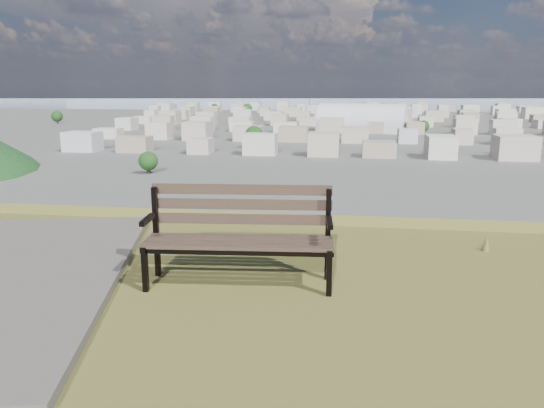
# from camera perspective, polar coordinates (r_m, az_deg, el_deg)

# --- Properties ---
(park_bench) EXTENTS (1.70, 0.67, 0.87)m
(park_bench) POSITION_cam_1_polar(r_m,az_deg,el_deg) (4.75, -3.51, -2.80)
(park_bench) COLOR #483829
(park_bench) RESTS_ON hilltop_mesa
(arena) EXTENTS (52.95, 31.30, 20.93)m
(arena) POSITION_cam_1_polar(r_m,az_deg,el_deg) (312.56, 9.66, 8.60)
(arena) COLOR silver
(arena) RESTS_ON ground
(city_blocks) EXTENTS (395.00, 361.00, 7.00)m
(city_blocks) POSITION_cam_1_polar(r_m,az_deg,el_deg) (397.69, 8.47, 9.29)
(city_blocks) COLOR beige
(city_blocks) RESTS_ON ground
(city_trees) EXTENTS (406.52, 387.20, 9.98)m
(city_trees) POSITION_cam_1_polar(r_m,az_deg,el_deg) (323.46, 3.69, 8.87)
(city_trees) COLOR #322319
(city_trees) RESTS_ON ground
(bay_water) EXTENTS (2400.00, 700.00, 0.12)m
(bay_water) POSITION_cam_1_polar(r_m,az_deg,el_deg) (902.96, 8.60, 10.94)
(bay_water) COLOR #8897AD
(bay_water) RESTS_ON ground
(far_hills) EXTENTS (2050.00, 340.00, 60.00)m
(far_hills) POSITION_cam_1_polar(r_m,az_deg,el_deg) (1406.84, 6.14, 12.66)
(far_hills) COLOR #8593A5
(far_hills) RESTS_ON ground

